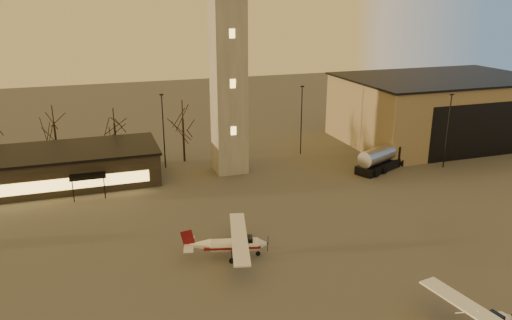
{
  "coord_description": "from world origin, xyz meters",
  "views": [
    {
      "loc": [
        -16.84,
        -30.99,
        22.0
      ],
      "look_at": [
        -2.03,
        13.0,
        6.92
      ],
      "focal_mm": 35.0,
      "sensor_mm": 36.0,
      "label": 1
    }
  ],
  "objects_px": {
    "cessna_rear": "(236,247)",
    "terminal": "(53,168)",
    "control_tower": "(228,46)",
    "hangar": "(439,109)",
    "fuel_truck": "(382,160)"
  },
  "relations": [
    {
      "from": "cessna_rear",
      "to": "fuel_truck",
      "type": "relative_size",
      "value": 1.13
    },
    {
      "from": "control_tower",
      "to": "cessna_rear",
      "type": "xyz_separation_m",
      "value": [
        -5.88,
        -22.74,
        -15.36
      ]
    },
    {
      "from": "hangar",
      "to": "cessna_rear",
      "type": "relative_size",
      "value": 3.0
    },
    {
      "from": "control_tower",
      "to": "terminal",
      "type": "xyz_separation_m",
      "value": [
        -21.99,
        1.98,
        -14.17
      ]
    },
    {
      "from": "hangar",
      "to": "fuel_truck",
      "type": "relative_size",
      "value": 3.38
    },
    {
      "from": "control_tower",
      "to": "hangar",
      "type": "distance_m",
      "value": 37.9
    },
    {
      "from": "cessna_rear",
      "to": "terminal",
      "type": "bearing_deg",
      "value": 137.0
    },
    {
      "from": "control_tower",
      "to": "terminal",
      "type": "distance_m",
      "value": 26.24
    },
    {
      "from": "hangar",
      "to": "terminal",
      "type": "distance_m",
      "value": 58.11
    },
    {
      "from": "terminal",
      "to": "hangar",
      "type": "bearing_deg",
      "value": 1.97
    },
    {
      "from": "hangar",
      "to": "cessna_rear",
      "type": "height_order",
      "value": "hangar"
    },
    {
      "from": "cessna_rear",
      "to": "fuel_truck",
      "type": "height_order",
      "value": "fuel_truck"
    },
    {
      "from": "control_tower",
      "to": "fuel_truck",
      "type": "distance_m",
      "value": 25.37
    },
    {
      "from": "terminal",
      "to": "fuel_truck",
      "type": "bearing_deg",
      "value": -10.9
    },
    {
      "from": "terminal",
      "to": "cessna_rear",
      "type": "height_order",
      "value": "terminal"
    }
  ]
}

